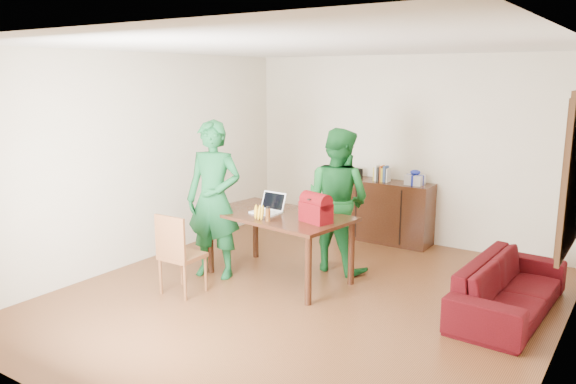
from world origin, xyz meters
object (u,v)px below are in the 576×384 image
Objects in this scene: laptop at (266,210)px; sofa at (510,287)px; person_far at (338,200)px; bottle at (268,214)px; chair at (182,270)px; red_bag at (316,211)px; person_near at (214,200)px; table at (279,222)px.

laptop is 0.19× the size of sofa.
person_far is 1.08m from bottle.
chair is 1.64m from red_bag.
sofa is (2.46, 0.84, -0.61)m from bottle.
person_far reaches higher than red_bag.
person_far reaches higher than chair.
chair is at bearing 63.87° from person_far.
sofa is at bearing 18.81° from bottle.
person_near is at bearing -151.36° from red_bag.
laptop is at bearing -164.83° from red_bag.
bottle is at bearing 111.66° from sofa.
chair is at bearing -138.44° from bottle.
red_bag is at bearing -3.55° from person_near.
chair is 2.60× the size of red_bag.
laptop is at bearing -147.83° from table.
chair is at bearing -114.64° from laptop.
person_near is at bearing -179.98° from bottle.
bottle is 0.54m from red_bag.
bottle is at bearing -46.92° from laptop.
laptop is 0.97× the size of red_bag.
red_bag is (0.57, -0.09, 0.23)m from table.
person_near is (-0.70, -0.35, 0.25)m from table.
person_near is at bearing 107.28° from sofa.
person_far is 5.01× the size of red_bag.
person_near reaches higher than person_far.
red_bag is (1.20, 0.91, 0.66)m from chair.
red_bag reaches higher than table.
sofa is at bearing 14.72° from laptop.
person_near is 3.43m from sofa.
person_near reaches higher than bottle.
sofa is (2.13, -0.20, -0.62)m from person_far.
red_bag is (0.71, -0.02, 0.09)m from laptop.
chair is at bearing -99.26° from person_near.
bottle is 2.67m from sofa.
sofa is (1.99, 0.57, -0.66)m from red_bag.
person_far is 0.78m from red_bag.
table is at bearing -171.93° from red_bag.
table is at bearing 103.62° from sofa.
person_near reaches higher than chair.
laptop is 0.37m from bottle.
red_bag is (0.47, 0.26, 0.05)m from bottle.
chair is at bearing -115.36° from table.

